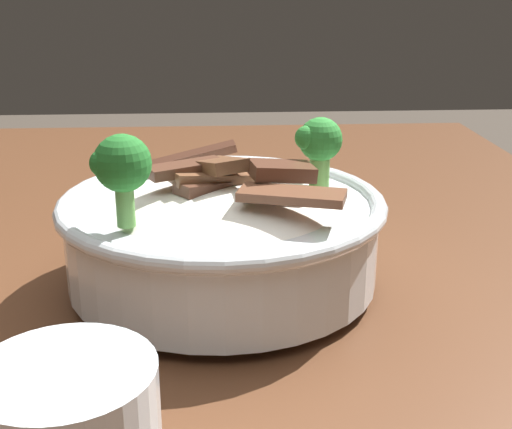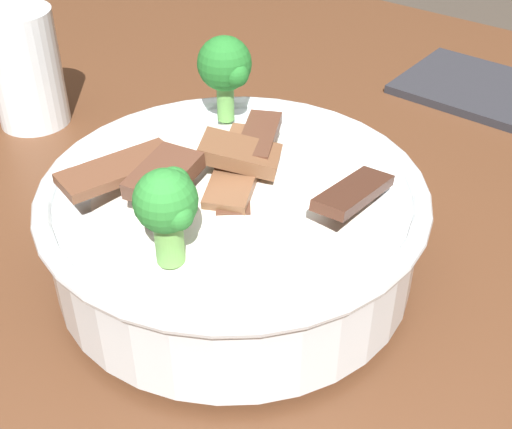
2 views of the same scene
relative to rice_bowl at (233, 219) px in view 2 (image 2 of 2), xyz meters
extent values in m
cube|color=#56331E|center=(-0.03, 0.07, -0.07)|extent=(1.24, 0.92, 0.05)
cube|color=#56331E|center=(-0.58, 0.46, -0.49)|extent=(0.07, 0.07, 0.78)
cylinder|color=silver|center=(0.00, 0.00, -0.04)|extent=(0.11, 0.11, 0.01)
cylinder|color=silver|center=(0.00, 0.00, -0.01)|extent=(0.23, 0.23, 0.06)
torus|color=silver|center=(0.00, 0.00, 0.02)|extent=(0.24, 0.24, 0.01)
ellipsoid|color=white|center=(0.00, 0.00, 0.00)|extent=(0.21, 0.21, 0.07)
cube|color=#563323|center=(0.00, 0.03, 0.05)|extent=(0.04, 0.06, 0.01)
cube|color=brown|center=(0.00, 0.00, 0.04)|extent=(0.05, 0.08, 0.02)
cube|color=#563323|center=(0.00, 0.00, 0.03)|extent=(0.06, 0.07, 0.02)
cube|color=brown|center=(-0.05, -0.05, 0.04)|extent=(0.05, 0.08, 0.01)
cube|color=brown|center=(0.00, 0.00, 0.05)|extent=(0.06, 0.05, 0.02)
cube|color=#4C2B1E|center=(0.07, 0.02, 0.04)|extent=(0.03, 0.07, 0.02)
cube|color=#563323|center=(-0.01, -0.04, 0.05)|extent=(0.03, 0.05, 0.01)
cylinder|color=#5B9947|center=(-0.06, 0.06, 0.04)|extent=(0.01, 0.01, 0.03)
sphere|color=#237028|center=(-0.06, 0.06, 0.07)|extent=(0.04, 0.04, 0.04)
sphere|color=#237028|center=(-0.04, 0.06, 0.06)|extent=(0.02, 0.02, 0.02)
sphere|color=#237028|center=(-0.06, 0.07, 0.07)|extent=(0.02, 0.02, 0.02)
cylinder|color=#6BA84C|center=(0.02, -0.07, 0.04)|extent=(0.02, 0.02, 0.03)
sphere|color=#2D8433|center=(0.02, -0.07, 0.06)|extent=(0.03, 0.03, 0.03)
sphere|color=#2D8433|center=(0.03, -0.08, 0.06)|extent=(0.02, 0.02, 0.02)
sphere|color=#2D8433|center=(0.01, -0.06, 0.07)|extent=(0.02, 0.02, 0.02)
cylinder|color=white|center=(-0.28, 0.06, -0.04)|extent=(0.06, 0.06, 0.00)
cylinder|color=white|center=(-0.28, 0.06, 0.01)|extent=(0.06, 0.06, 0.10)
cylinder|color=silver|center=(-0.28, 0.06, -0.01)|extent=(0.05, 0.05, 0.06)
cube|color=#28282D|center=(0.02, 0.36, -0.04)|extent=(0.14, 0.12, 0.01)
camera|label=1|loc=(-0.48, 0.00, 0.18)|focal=48.03mm
camera|label=2|loc=(0.22, -0.27, 0.26)|focal=48.08mm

